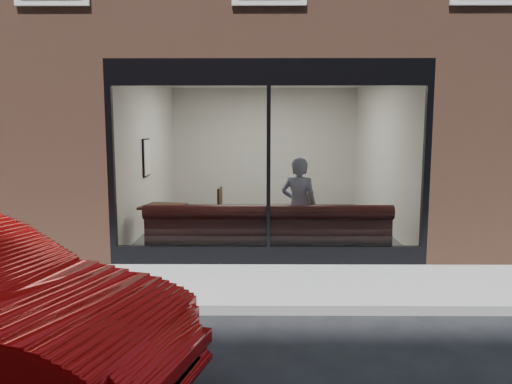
{
  "coord_description": "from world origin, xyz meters",
  "views": [
    {
      "loc": [
        -0.15,
        -5.67,
        2.22
      ],
      "look_at": [
        -0.2,
        2.4,
        1.12
      ],
      "focal_mm": 35.0,
      "sensor_mm": 36.0,
      "label": 1
    }
  ],
  "objects_px": {
    "person": "(299,206)",
    "cafe_chair_right": "(299,229)",
    "cafe_table_right": "(344,209)",
    "cafe_chair_left": "(211,222)",
    "cafe_table_left": "(163,206)",
    "banquette": "(268,245)"
  },
  "relations": [
    {
      "from": "cafe_table_right",
      "to": "cafe_chair_left",
      "type": "relative_size",
      "value": 1.36
    },
    {
      "from": "banquette",
      "to": "cafe_chair_left",
      "type": "bearing_deg",
      "value": 121.43
    },
    {
      "from": "banquette",
      "to": "cafe_table_right",
      "type": "xyz_separation_m",
      "value": [
        1.36,
        0.55,
        0.52
      ]
    },
    {
      "from": "cafe_table_right",
      "to": "cafe_chair_right",
      "type": "xyz_separation_m",
      "value": [
        -0.74,
        0.65,
        -0.5
      ]
    },
    {
      "from": "person",
      "to": "cafe_chair_right",
      "type": "xyz_separation_m",
      "value": [
        0.09,
        1.01,
        -0.6
      ]
    },
    {
      "from": "person",
      "to": "cafe_table_left",
      "type": "height_order",
      "value": "person"
    },
    {
      "from": "person",
      "to": "cafe_table_right",
      "type": "bearing_deg",
      "value": -139.66
    },
    {
      "from": "cafe_table_left",
      "to": "cafe_chair_right",
      "type": "bearing_deg",
      "value": 9.62
    },
    {
      "from": "banquette",
      "to": "cafe_chair_right",
      "type": "bearing_deg",
      "value": 62.89
    },
    {
      "from": "person",
      "to": "cafe_table_left",
      "type": "bearing_deg",
      "value": 3.79
    },
    {
      "from": "person",
      "to": "cafe_chair_left",
      "type": "distance_m",
      "value": 2.41
    },
    {
      "from": "banquette",
      "to": "cafe_table_right",
      "type": "bearing_deg",
      "value": 22.0
    },
    {
      "from": "cafe_chair_left",
      "to": "cafe_chair_right",
      "type": "xyz_separation_m",
      "value": [
        1.74,
        -0.64,
        0.0
      ]
    },
    {
      "from": "person",
      "to": "cafe_chair_left",
      "type": "height_order",
      "value": "person"
    },
    {
      "from": "person",
      "to": "cafe_chair_left",
      "type": "xyz_separation_m",
      "value": [
        -1.66,
        1.65,
        -0.6
      ]
    },
    {
      "from": "cafe_chair_left",
      "to": "cafe_table_right",
      "type": "bearing_deg",
      "value": 156.81
    },
    {
      "from": "banquette",
      "to": "cafe_table_left",
      "type": "relative_size",
      "value": 5.71
    },
    {
      "from": "person",
      "to": "cafe_table_right",
      "type": "height_order",
      "value": "person"
    },
    {
      "from": "cafe_table_right",
      "to": "cafe_table_left",
      "type": "bearing_deg",
      "value": 175.95
    },
    {
      "from": "cafe_chair_left",
      "to": "person",
      "type": "bearing_deg",
      "value": 139.42
    },
    {
      "from": "cafe_table_left",
      "to": "cafe_table_right",
      "type": "relative_size",
      "value": 1.16
    },
    {
      "from": "person",
      "to": "cafe_table_right",
      "type": "xyz_separation_m",
      "value": [
        0.83,
        0.35,
        -0.1
      ]
    }
  ]
}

